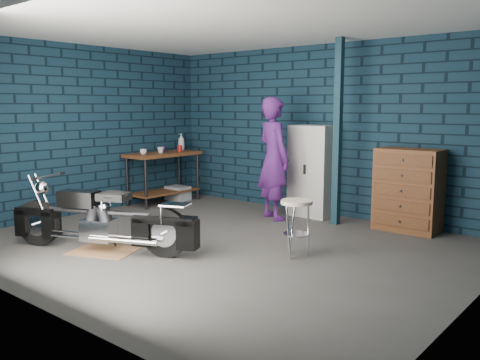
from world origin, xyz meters
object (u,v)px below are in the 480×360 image
object	(u,v)px
person	(274,159)
storage_bin	(178,193)
locker	(313,171)
motorcycle	(102,214)
tool_chest	(408,190)
shop_stool	(296,229)
workbench	(164,178)

from	to	relation	value
person	storage_bin	size ratio (longest dim) A/B	4.46
person	locker	world-z (taller)	person
motorcycle	person	distance (m)	2.85
person	storage_bin	world-z (taller)	person
person	tool_chest	bearing A→B (deg)	-138.97
motorcycle	person	size ratio (longest dim) A/B	1.10
shop_stool	tool_chest	bearing A→B (deg)	76.10
storage_bin	locker	world-z (taller)	locker
person	shop_stool	xyz separation A→B (m)	(1.39, -1.46, -0.60)
locker	tool_chest	bearing A→B (deg)	0.00
locker	shop_stool	size ratio (longest dim) A/B	2.16
storage_bin	locker	bearing A→B (deg)	9.49
tool_chest	person	bearing A→B (deg)	-163.41
locker	shop_stool	world-z (taller)	locker
workbench	locker	distance (m)	2.77
workbench	storage_bin	world-z (taller)	workbench
person	shop_stool	world-z (taller)	person
workbench	storage_bin	size ratio (longest dim) A/B	3.33
workbench	person	world-z (taller)	person
workbench	tool_chest	bearing A→B (deg)	10.32
workbench	motorcycle	size ratio (longest dim) A/B	0.68
motorcycle	storage_bin	world-z (taller)	motorcycle
person	storage_bin	distance (m)	2.42
motorcycle	storage_bin	size ratio (longest dim) A/B	4.89
shop_stool	storage_bin	bearing A→B (deg)	156.63
shop_stool	workbench	bearing A→B (deg)	161.11
tool_chest	shop_stool	world-z (taller)	tool_chest
motorcycle	shop_stool	bearing A→B (deg)	11.46
person	locker	bearing A→B (deg)	-97.55
workbench	locker	world-z (taller)	locker
workbench	storage_bin	xyz separation A→B (m)	(0.02, 0.32, -0.32)
motorcycle	tool_chest	distance (m)	4.11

